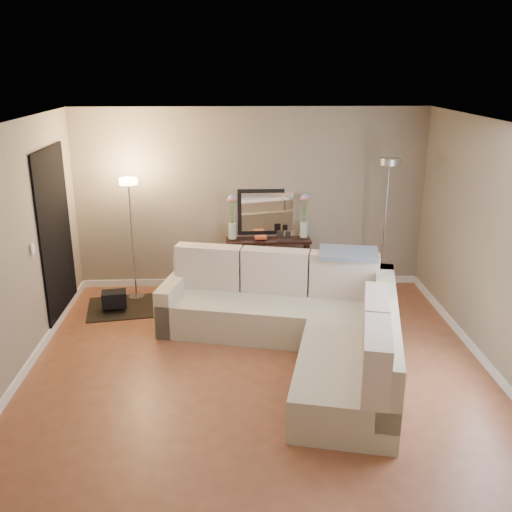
{
  "coord_description": "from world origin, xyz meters",
  "views": [
    {
      "loc": [
        -0.24,
        -5.25,
        3.13
      ],
      "look_at": [
        0.0,
        0.8,
        1.1
      ],
      "focal_mm": 40.0,
      "sensor_mm": 36.0,
      "label": 1
    }
  ],
  "objects_px": {
    "sectional_sofa": "(302,321)",
    "console_table": "(263,261)",
    "floor_lamp_unlit": "(387,201)",
    "floor_lamp_lit": "(131,215)"
  },
  "relations": [
    {
      "from": "sectional_sofa",
      "to": "console_table",
      "type": "distance_m",
      "value": 1.97
    },
    {
      "from": "console_table",
      "to": "floor_lamp_unlit",
      "type": "distance_m",
      "value": 1.95
    },
    {
      "from": "console_table",
      "to": "floor_lamp_unlit",
      "type": "xyz_separation_m",
      "value": [
        1.65,
        -0.4,
        0.97
      ]
    },
    {
      "from": "sectional_sofa",
      "to": "floor_lamp_lit",
      "type": "distance_m",
      "value": 2.83
    },
    {
      "from": "floor_lamp_unlit",
      "to": "console_table",
      "type": "bearing_deg",
      "value": 166.49
    },
    {
      "from": "console_table",
      "to": "floor_lamp_lit",
      "type": "bearing_deg",
      "value": -170.18
    },
    {
      "from": "floor_lamp_unlit",
      "to": "sectional_sofa",
      "type": "bearing_deg",
      "value": -130.21
    },
    {
      "from": "sectional_sofa",
      "to": "floor_lamp_lit",
      "type": "relative_size",
      "value": 1.88
    },
    {
      "from": "console_table",
      "to": "floor_lamp_lit",
      "type": "relative_size",
      "value": 0.72
    },
    {
      "from": "sectional_sofa",
      "to": "console_table",
      "type": "relative_size",
      "value": 2.62
    }
  ]
}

